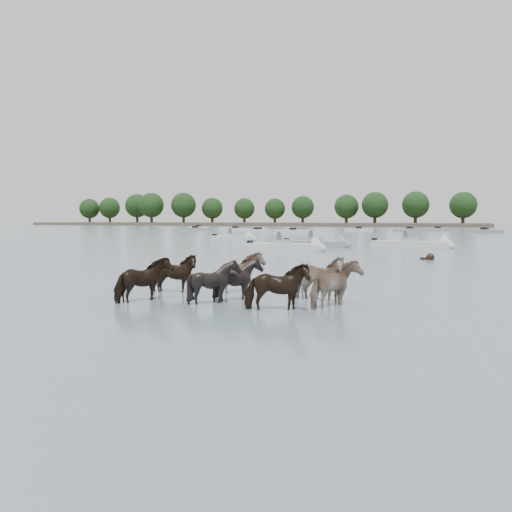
% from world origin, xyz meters
% --- Properties ---
extents(ground, '(400.00, 400.00, 0.00)m').
position_xyz_m(ground, '(0.00, 0.00, 0.00)').
color(ground, slate).
rests_on(ground, ground).
extents(shoreline, '(160.00, 30.00, 1.00)m').
position_xyz_m(shoreline, '(-70.00, 150.00, 0.50)').
color(shoreline, '#4C4233').
rests_on(shoreline, ground).
extents(pony_herd, '(6.40, 3.83, 1.35)m').
position_xyz_m(pony_herd, '(1.11, -0.35, 0.50)').
color(pony_herd, black).
rests_on(pony_herd, ground).
extents(swimming_pony, '(0.72, 0.44, 0.44)m').
position_xyz_m(swimming_pony, '(4.37, 16.02, 0.10)').
color(swimming_pony, black).
rests_on(swimming_pony, ground).
extents(motorboat_a, '(5.31, 1.80, 1.92)m').
position_xyz_m(motorboat_a, '(-4.01, 25.62, 0.23)').
color(motorboat_a, gray).
rests_on(motorboat_a, ground).
extents(motorboat_b, '(5.76, 1.62, 1.92)m').
position_xyz_m(motorboat_b, '(-4.64, 20.50, 0.23)').
color(motorboat_b, silver).
rests_on(motorboat_b, ground).
extents(motorboat_c, '(6.43, 2.69, 1.92)m').
position_xyz_m(motorboat_c, '(2.76, 27.96, 0.22)').
color(motorboat_c, silver).
rests_on(motorboat_c, ground).
extents(motorboat_f, '(4.89, 1.62, 1.92)m').
position_xyz_m(motorboat_f, '(-15.05, 33.90, 0.23)').
color(motorboat_f, silver).
rests_on(motorboat_f, ground).
extents(distant_flotilla, '(109.01, 29.11, 0.93)m').
position_xyz_m(distant_flotilla, '(0.11, 76.45, 0.26)').
color(distant_flotilla, silver).
rests_on(distant_flotilla, ground).
extents(treeline, '(150.02, 22.51, 11.92)m').
position_xyz_m(treeline, '(-74.34, 151.51, 6.59)').
color(treeline, '#382619').
rests_on(treeline, ground).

